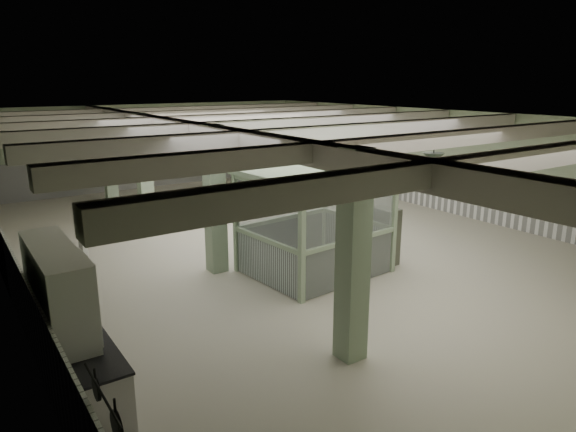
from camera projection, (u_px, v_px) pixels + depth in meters
floor at (279, 243)px, 14.97m from camera, size 20.00×20.00×0.00m
ceiling at (278, 118)px, 14.04m from camera, size 14.00×20.00×0.02m
wall_back at (153, 146)px, 22.48m from camera, size 14.00×0.02×3.60m
wall_right at (442, 161)px, 18.32m from camera, size 0.02×20.00×3.60m
wainscot_left at (7, 266)px, 10.97m from camera, size 0.05×19.90×1.50m
wainscot_right at (439, 190)px, 18.58m from camera, size 0.05×19.90×1.50m
wainscot_back at (155, 170)px, 22.73m from camera, size 13.90×0.05×1.50m
girder at (194, 131)px, 12.74m from camera, size 0.45×19.90×0.40m
beam_a at (539, 157)px, 8.11m from camera, size 13.90×0.35×0.32m
beam_b at (418, 142)px, 10.10m from camera, size 13.90×0.35×0.32m
beam_c at (337, 132)px, 12.09m from camera, size 13.90×0.35×0.32m
beam_d at (278, 124)px, 14.09m from camera, size 13.90×0.35×0.32m
beam_e at (235, 119)px, 16.08m from camera, size 13.90×0.35×0.32m
beam_f at (201, 114)px, 18.08m from camera, size 13.90×0.35×0.32m
beam_g at (173, 111)px, 20.07m from camera, size 13.90×0.35×0.32m
column_a at (353, 257)px, 8.36m from camera, size 0.42×0.42×3.60m
column_b at (215, 200)px, 12.34m from camera, size 0.42×0.42×3.60m
column_c at (144, 171)px, 16.33m from camera, size 0.42×0.42×3.60m
column_d at (109, 156)px, 19.52m from camera, size 0.42×0.42×3.60m
hook_rail at (101, 393)px, 4.65m from camera, size 0.02×1.20×0.02m
pendant_front at (433, 158)px, 10.47m from camera, size 0.44×0.44×0.22m
pendant_mid at (283, 135)px, 14.86m from camera, size 0.44×0.44×0.22m
pendant_back at (208, 123)px, 18.84m from camera, size 0.44×0.44×0.22m
prep_counter at (66, 340)px, 8.44m from camera, size 0.82×4.68×0.91m
pitcher_near at (57, 294)px, 8.78m from camera, size 0.22×0.25×0.31m
pitcher_far at (41, 276)px, 9.62m from camera, size 0.23×0.26×0.29m
veg_colander at (51, 300)px, 8.66m from camera, size 0.45×0.45×0.20m
orange_bowl at (85, 344)px, 7.32m from camera, size 0.29×0.29×0.10m
skillet_near at (117, 426)px, 4.55m from camera, size 0.04×0.30×0.30m
skillet_far at (96, 389)px, 5.09m from camera, size 0.03×0.24×0.24m
walkin_cooler at (62, 315)px, 7.88m from camera, size 0.91×2.42×2.22m
guard_booth at (315, 203)px, 12.31m from camera, size 3.41×2.96×2.57m
filing_cabinet at (385, 236)px, 13.12m from camera, size 0.50×0.69×1.47m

